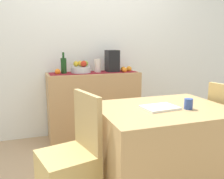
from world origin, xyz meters
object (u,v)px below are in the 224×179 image
coffee_maker (112,61)px  ceramic_vase (98,66)px  dining_table (162,148)px  coffee_cup (188,104)px  wine_bottle (64,65)px  chair_near_window (69,175)px  sideboard_console (94,105)px  fruit_bowl (81,70)px  open_book (160,107)px

coffee_maker → ceramic_vase: bearing=180.0°
coffee_maker → dining_table: 1.52m
dining_table → coffee_cup: size_ratio=12.64×
dining_table → coffee_cup: coffee_cup is taller
wine_bottle → chair_near_window: 1.55m
sideboard_console → ceramic_vase: bearing=0.0°
sideboard_console → wine_bottle: (-0.39, -0.00, 0.55)m
sideboard_console → coffee_cup: bearing=-74.2°
fruit_bowl → dining_table: fruit_bowl is taller
coffee_maker → open_book: size_ratio=1.05×
chair_near_window → fruit_bowl: bearing=74.1°
open_book → coffee_maker: bearing=82.8°
ceramic_vase → chair_near_window: 1.66m
sideboard_console → ceramic_vase: 0.54m
coffee_maker → dining_table: size_ratio=0.27×
coffee_maker → wine_bottle: bearing=-180.0°
sideboard_console → coffee_maker: bearing=0.0°
wine_bottle → coffee_maker: (0.65, 0.00, 0.04)m
chair_near_window → coffee_maker: bearing=59.0°
coffee_cup → chair_near_window: bearing=173.3°
wine_bottle → coffee_maker: 0.65m
dining_table → coffee_cup: (0.16, -0.11, 0.41)m
fruit_bowl → dining_table: size_ratio=0.23×
sideboard_console → coffee_maker: coffee_maker is taller
wine_bottle → open_book: bearing=-67.0°
ceramic_vase → open_book: 1.41m
coffee_cup → fruit_bowl: bearing=111.6°
open_book → coffee_cup: (0.21, -0.09, 0.03)m
fruit_bowl → open_book: bearing=-75.1°
dining_table → open_book: (-0.05, -0.02, 0.38)m
fruit_bowl → wine_bottle: size_ratio=0.94×
sideboard_console → open_book: bearing=-81.7°
fruit_bowl → chair_near_window: 1.57m
ceramic_vase → wine_bottle: bearing=-180.0°
coffee_maker → open_book: (-0.06, -1.39, -0.29)m
sideboard_console → wine_bottle: wine_bottle is taller
dining_table → chair_near_window: (-0.81, 0.00, -0.10)m
sideboard_console → dining_table: bearing=-79.5°
dining_table → ceramic_vase: bearing=98.1°
fruit_bowl → coffee_cup: (0.58, -1.48, -0.15)m
coffee_cup → chair_near_window: 1.11m
fruit_bowl → ceramic_vase: ceramic_vase is taller
sideboard_console → coffee_maker: size_ratio=4.14×
coffee_maker → open_book: coffee_maker is taller
fruit_bowl → sideboard_console: bearing=0.0°
fruit_bowl → coffee_maker: 0.44m
ceramic_vase → chair_near_window: size_ratio=0.20×
ceramic_vase → dining_table: (0.19, -1.37, -0.61)m
dining_table → open_book: size_ratio=3.89×
sideboard_console → ceramic_vase: size_ratio=6.81×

